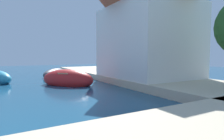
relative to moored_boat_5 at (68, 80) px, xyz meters
name	(u,v)px	position (x,y,z in m)	size (l,w,h in m)	color
quay_promenade	(57,115)	(-2.58, -7.67, -0.18)	(44.00, 32.00, 0.50)	beige
moored_boat_5	(68,80)	(0.00, 0.00, 0.00)	(4.03, 4.23, 1.54)	#B21E1E
moored_boat_8	(56,74)	(0.56, 6.40, -0.11)	(3.72, 3.78, 1.13)	#3F3F47
waterfront_building_main	(147,35)	(6.11, -1.75, 3.45)	(6.20, 7.53, 6.65)	white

